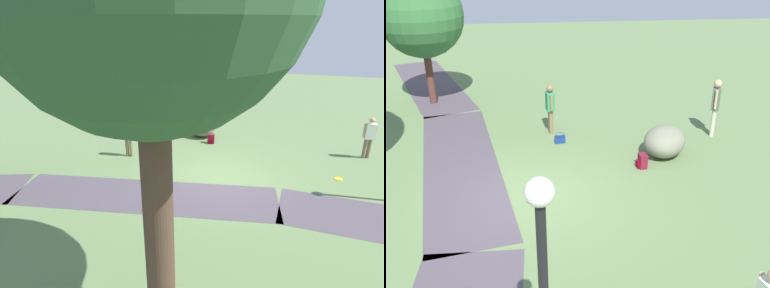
% 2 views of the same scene
% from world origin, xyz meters
% --- Properties ---
extents(ground_plane, '(48.00, 48.00, 0.00)m').
position_xyz_m(ground_plane, '(0.00, 0.00, 0.00)').
color(ground_plane, '#617A4B').
extents(footpath_segment_mid, '(8.24, 3.50, 0.01)m').
position_xyz_m(footpath_segment_mid, '(1.92, 1.86, 0.00)').
color(footpath_segment_mid, '#4E454D').
rests_on(footpath_segment_mid, ground).
extents(footpath_segment_far, '(8.18, 4.79, 0.01)m').
position_xyz_m(footpath_segment_far, '(9.57, 4.09, 0.00)').
color(footpath_segment_far, '#4E454D').
rests_on(footpath_segment_far, ground).
extents(young_tree_near_path, '(2.94, 2.94, 4.70)m').
position_xyz_m(young_tree_near_path, '(7.16, 3.53, 3.22)').
color(young_tree_near_path, '#543029').
rests_on(young_tree_near_path, ground).
extents(lawn_boulder, '(1.84, 1.75, 0.87)m').
position_xyz_m(lawn_boulder, '(1.87, -3.92, 0.43)').
color(lawn_boulder, gray).
rests_on(lawn_boulder, ground).
extents(woman_with_handbag, '(0.51, 0.29, 1.59)m').
position_xyz_m(woman_with_handbag, '(3.84, -0.76, 0.92)').
color(woman_with_handbag, olive).
rests_on(woman_with_handbag, ground).
extents(passerby_on_path, '(0.48, 0.36, 1.82)m').
position_xyz_m(passerby_on_path, '(3.10, -5.85, 1.07)').
color(passerby_on_path, beige).
rests_on(passerby_on_path, ground).
extents(handbag_on_grass, '(0.30, 0.33, 0.31)m').
position_xyz_m(handbag_on_grass, '(3.00, -0.99, 0.14)').
color(handbag_on_grass, navy).
rests_on(handbag_on_grass, ground).
extents(backpack_by_boulder, '(0.30, 0.28, 0.40)m').
position_xyz_m(backpack_by_boulder, '(1.17, -3.11, 0.19)').
color(backpack_by_boulder, maroon).
rests_on(backpack_by_boulder, ground).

